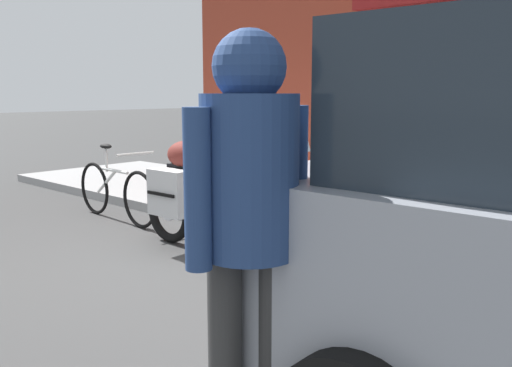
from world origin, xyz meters
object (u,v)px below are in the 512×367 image
object	(u,v)px
parked_bicycle	(115,191)
pedestrian_walking	(249,201)
sandwich_board_sign	(224,164)
touring_motorcycle	(213,193)

from	to	relation	value
parked_bicycle	pedestrian_walking	xyz separation A→B (m)	(4.15, -2.09, 0.75)
parked_bicycle	pedestrian_walking	world-z (taller)	pedestrian_walking
parked_bicycle	sandwich_board_sign	world-z (taller)	sandwich_board_sign
pedestrian_walking	parked_bicycle	bearing A→B (deg)	153.26
touring_motorcycle	sandwich_board_sign	world-z (taller)	touring_motorcycle
pedestrian_walking	sandwich_board_sign	distance (m)	5.34
pedestrian_walking	sandwich_board_sign	bearing A→B (deg)	136.62
touring_motorcycle	sandwich_board_sign	distance (m)	2.38
pedestrian_walking	sandwich_board_sign	size ratio (longest dim) A/B	2.01
sandwich_board_sign	pedestrian_walking	bearing A→B (deg)	-43.38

